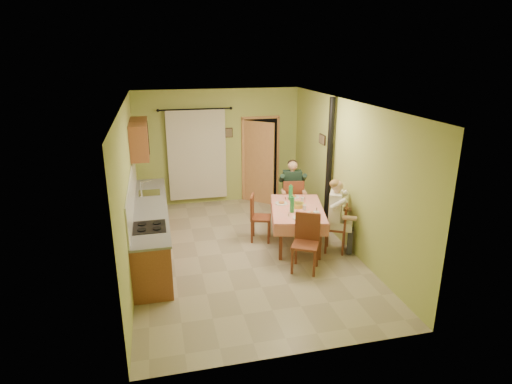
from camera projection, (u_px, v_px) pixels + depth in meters
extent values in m
cube|color=tan|center=(245.00, 252.00, 8.17)|extent=(4.00, 6.00, 0.01)
cube|color=#B6C464|center=(219.00, 147.00, 10.50)|extent=(4.00, 0.04, 2.80)
cube|color=#B6C464|center=(297.00, 255.00, 4.96)|extent=(4.00, 0.04, 2.80)
cube|color=#B6C464|center=(129.00, 190.00, 7.29)|extent=(0.04, 6.00, 2.80)
cube|color=#B6C464|center=(346.00, 175.00, 8.17)|extent=(0.04, 6.00, 2.80)
cube|color=white|center=(243.00, 103.00, 7.29)|extent=(4.00, 6.00, 0.04)
cube|color=brown|center=(151.00, 231.00, 8.03)|extent=(0.60, 3.60, 0.88)
cube|color=gray|center=(150.00, 208.00, 7.88)|extent=(0.64, 3.64, 0.04)
cube|color=white|center=(132.00, 192.00, 7.71)|extent=(0.02, 3.60, 0.66)
cube|color=silver|center=(149.00, 193.00, 8.61)|extent=(0.42, 0.42, 0.03)
cube|color=black|center=(149.00, 227.00, 6.95)|extent=(0.52, 0.56, 0.02)
cube|color=black|center=(170.00, 252.00, 7.16)|extent=(0.01, 0.55, 0.55)
cube|color=brown|center=(139.00, 138.00, 8.72)|extent=(0.35, 1.40, 0.70)
cylinder|color=black|center=(195.00, 109.00, 9.97)|extent=(1.70, 0.04, 0.04)
cube|color=silver|center=(197.00, 155.00, 10.33)|extent=(1.40, 0.06, 2.20)
cube|color=black|center=(260.00, 159.00, 10.83)|extent=(0.84, 0.03, 2.06)
cube|color=tan|center=(243.00, 161.00, 10.72)|extent=(0.06, 0.06, 2.12)
cube|color=tan|center=(278.00, 159.00, 10.92)|extent=(0.06, 0.06, 2.12)
cube|color=tan|center=(261.00, 118.00, 10.48)|extent=(0.96, 0.06, 0.06)
cube|color=tan|center=(259.00, 163.00, 10.53)|extent=(0.63, 0.58, 2.04)
cube|color=#ED8A7B|center=(298.00, 209.00, 8.27)|extent=(1.32, 1.80, 0.04)
cube|color=#ED8A7B|center=(301.00, 231.00, 7.54)|extent=(0.95, 0.24, 0.22)
cube|color=#ED8A7B|center=(294.00, 200.00, 9.07)|extent=(0.95, 0.24, 0.22)
cube|color=#ED8A7B|center=(272.00, 214.00, 8.31)|extent=(0.39, 1.57, 0.22)
cube|color=#ED8A7B|center=(322.00, 214.00, 8.31)|extent=(0.39, 1.57, 0.22)
cylinder|color=white|center=(293.00, 197.00, 8.85)|extent=(0.25, 0.25, 0.02)
ellipsoid|color=#CC7233|center=(293.00, 196.00, 8.85)|extent=(0.12, 0.12, 0.05)
cylinder|color=white|center=(302.00, 219.00, 7.69)|extent=(0.25, 0.25, 0.02)
ellipsoid|color=#CC7233|center=(302.00, 218.00, 7.68)|extent=(0.12, 0.12, 0.05)
cylinder|color=white|center=(313.00, 214.00, 7.93)|extent=(0.25, 0.25, 0.02)
ellipsoid|color=#CC7233|center=(313.00, 213.00, 7.93)|extent=(0.12, 0.12, 0.05)
cylinder|color=white|center=(281.00, 203.00, 8.48)|extent=(0.25, 0.25, 0.02)
ellipsoid|color=#CC7233|center=(282.00, 202.00, 8.47)|extent=(0.12, 0.12, 0.05)
cylinder|color=gold|center=(297.00, 205.00, 8.30)|extent=(0.26, 0.26, 0.08)
cylinder|color=white|center=(300.00, 218.00, 7.74)|extent=(0.28, 0.28, 0.02)
cube|color=tan|center=(299.00, 218.00, 7.68)|extent=(0.07, 0.07, 0.03)
cube|color=tan|center=(297.00, 217.00, 7.74)|extent=(0.07, 0.07, 0.03)
cube|color=tan|center=(298.00, 217.00, 7.71)|extent=(0.07, 0.07, 0.03)
cube|color=tan|center=(301.00, 217.00, 7.74)|extent=(0.07, 0.07, 0.03)
cube|color=tan|center=(304.00, 217.00, 7.72)|extent=(0.07, 0.07, 0.03)
cube|color=tan|center=(300.00, 216.00, 7.77)|extent=(0.06, 0.07, 0.03)
cube|color=tan|center=(299.00, 217.00, 7.74)|extent=(0.07, 0.07, 0.03)
cylinder|color=silver|center=(304.00, 208.00, 8.14)|extent=(0.07, 0.07, 0.10)
cylinder|color=silver|center=(302.00, 200.00, 8.56)|extent=(0.07, 0.07, 0.10)
cylinder|color=white|center=(316.00, 217.00, 7.47)|extent=(0.11, 0.11, 0.22)
cylinder|color=silver|center=(316.00, 216.00, 7.46)|extent=(0.02, 0.02, 0.30)
cube|color=brown|center=(292.00, 202.00, 9.43)|extent=(0.52, 0.52, 0.04)
cube|color=brown|center=(294.00, 193.00, 9.15)|extent=(0.45, 0.11, 0.51)
cube|color=brown|center=(305.00, 245.00, 7.33)|extent=(0.59, 0.59, 0.04)
cube|color=brown|center=(308.00, 226.00, 7.43)|extent=(0.40, 0.24, 0.50)
cube|color=brown|center=(336.00, 228.00, 8.05)|extent=(0.51, 0.51, 0.04)
cube|color=brown|center=(346.00, 217.00, 7.94)|extent=(0.21, 0.35, 0.43)
cube|color=brown|center=(261.00, 218.00, 8.53)|extent=(0.50, 0.50, 0.04)
cube|color=brown|center=(252.00, 206.00, 8.47)|extent=(0.16, 0.38, 0.45)
cube|color=#192D23|center=(293.00, 200.00, 9.31)|extent=(0.42, 0.45, 0.16)
cube|color=#192D23|center=(292.00, 183.00, 9.33)|extent=(0.43, 0.28, 0.54)
sphere|color=tan|center=(293.00, 166.00, 9.19)|extent=(0.21, 0.21, 0.21)
ellipsoid|color=black|center=(292.00, 163.00, 9.22)|extent=(0.21, 0.21, 0.16)
cube|color=white|center=(341.00, 224.00, 8.01)|extent=(0.52, 0.51, 0.16)
cube|color=white|center=(336.00, 206.00, 7.93)|extent=(0.38, 0.46, 0.54)
sphere|color=tan|center=(337.00, 186.00, 7.80)|extent=(0.21, 0.21, 0.21)
ellipsoid|color=olive|center=(335.00, 184.00, 7.80)|extent=(0.21, 0.21, 0.16)
cylinder|color=black|center=(329.00, 167.00, 8.70)|extent=(0.12, 0.12, 2.80)
cylinder|color=black|center=(326.00, 224.00, 9.09)|extent=(0.24, 0.24, 0.30)
cube|color=black|center=(229.00, 133.00, 10.41)|extent=(0.19, 0.03, 0.23)
cube|color=brown|center=(322.00, 139.00, 9.13)|extent=(0.03, 0.31, 0.21)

